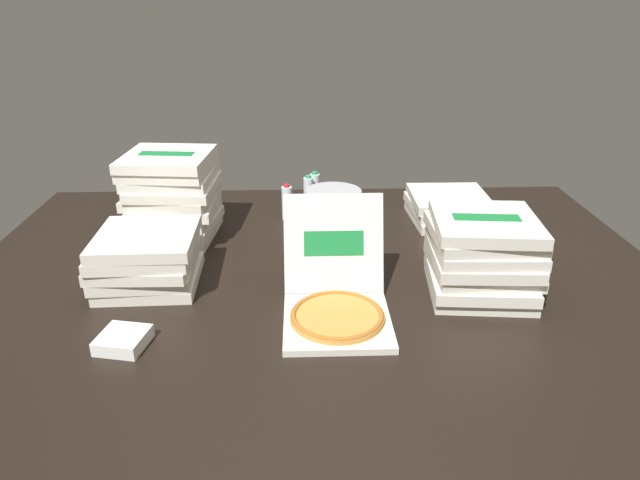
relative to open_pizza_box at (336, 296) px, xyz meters
The scene contains 13 objects.
ground_plane 0.33m from the open_pizza_box, 102.93° to the left, with size 3.20×2.40×0.02m, color black.
open_pizza_box is the anchor object (origin of this frame).
pizza_stack_left_mid 0.85m from the open_pizza_box, 160.71° to the left, with size 0.44×0.44×0.24m.
pizza_stack_right_near 1.13m from the open_pizza_box, 134.19° to the left, with size 0.47×0.46×0.44m.
pizza_stack_left_near 0.64m from the open_pizza_box, 14.43° to the left, with size 0.45×0.46×0.34m.
pizza_stack_right_far 1.19m from the open_pizza_box, 54.95° to the left, with size 0.44×0.45×0.15m.
ice_bucket 0.97m from the open_pizza_box, 87.48° to the left, with size 0.31×0.31×0.18m, color #B7BABF.
water_bottle_0 0.71m from the open_pizza_box, 89.87° to the left, with size 0.06×0.06×0.20m.
water_bottle_1 1.24m from the open_pizza_box, 92.37° to the left, with size 0.06×0.06×0.20m.
water_bottle_2 1.17m from the open_pizza_box, 94.36° to the left, with size 0.06×0.06×0.20m.
water_bottle_3 1.04m from the open_pizza_box, 101.73° to the left, with size 0.06×0.06×0.20m.
water_bottle_4 0.77m from the open_pizza_box, 97.63° to the left, with size 0.06×0.06×0.20m.
napkin_pile 0.81m from the open_pizza_box, 166.09° to the right, with size 0.16×0.16×0.05m, color white.
Camera 1 is at (-0.06, -2.24, 1.20)m, focal length 31.90 mm.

